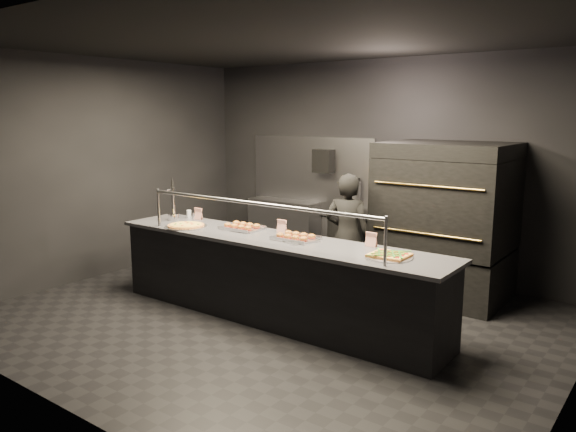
# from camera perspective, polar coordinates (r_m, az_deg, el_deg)

# --- Properties ---
(room) EXTENTS (6.04, 6.00, 3.00)m
(room) POSITION_cam_1_polar(r_m,az_deg,el_deg) (6.05, -1.47, 3.20)
(room) COLOR black
(room) RESTS_ON ground
(service_counter) EXTENTS (4.10, 0.78, 1.37)m
(service_counter) POSITION_cam_1_polar(r_m,az_deg,el_deg) (6.22, -1.54, -6.34)
(service_counter) COLOR black
(service_counter) RESTS_ON ground
(pizza_oven) EXTENTS (1.50, 1.23, 1.91)m
(pizza_oven) POSITION_cam_1_polar(r_m,az_deg,el_deg) (7.15, 15.67, -0.37)
(pizza_oven) COLOR black
(pizza_oven) RESTS_ON ground
(prep_shelf) EXTENTS (1.20, 0.35, 0.90)m
(prep_shelf) POSITION_cam_1_polar(r_m,az_deg,el_deg) (8.95, -0.42, -1.23)
(prep_shelf) COLOR #99999E
(prep_shelf) RESTS_ON ground
(towel_dispenser) EXTENTS (0.30, 0.20, 0.35)m
(towel_dispenser) POSITION_cam_1_polar(r_m,az_deg,el_deg) (8.45, 3.66, 5.60)
(towel_dispenser) COLOR black
(towel_dispenser) RESTS_ON room
(fire_extinguisher) EXTENTS (0.14, 0.14, 0.51)m
(fire_extinguisher) POSITION_cam_1_polar(r_m,az_deg,el_deg) (8.23, 6.88, 1.98)
(fire_extinguisher) COLOR #B2B2B7
(fire_extinguisher) RESTS_ON room
(beer_tap) EXTENTS (0.14, 0.21, 0.56)m
(beer_tap) POSITION_cam_1_polar(r_m,az_deg,el_deg) (7.22, -11.59, 0.82)
(beer_tap) COLOR silver
(beer_tap) RESTS_ON service_counter
(round_pizza) EXTENTS (0.50, 0.50, 0.03)m
(round_pizza) POSITION_cam_1_polar(r_m,az_deg,el_deg) (6.79, -10.33, -0.97)
(round_pizza) COLOR silver
(round_pizza) RESTS_ON service_counter
(slider_tray_a) EXTENTS (0.49, 0.38, 0.07)m
(slider_tray_a) POSITION_cam_1_polar(r_m,az_deg,el_deg) (6.57, -4.69, -1.10)
(slider_tray_a) COLOR silver
(slider_tray_a) RESTS_ON service_counter
(slider_tray_b) EXTENTS (0.54, 0.48, 0.07)m
(slider_tray_b) POSITION_cam_1_polar(r_m,az_deg,el_deg) (6.01, 0.80, -2.16)
(slider_tray_b) COLOR silver
(slider_tray_b) RESTS_ON service_counter
(square_pizza) EXTENTS (0.44, 0.44, 0.05)m
(square_pizza) POSITION_cam_1_polar(r_m,az_deg,el_deg) (5.36, 10.25, -3.98)
(square_pizza) COLOR silver
(square_pizza) RESTS_ON service_counter
(condiment_jar) EXTENTS (0.16, 0.06, 0.10)m
(condiment_jar) POSITION_cam_1_polar(r_m,az_deg,el_deg) (7.33, -9.85, 0.15)
(condiment_jar) COLOR silver
(condiment_jar) RESTS_ON service_counter
(tent_cards) EXTENTS (2.60, 0.04, 0.15)m
(tent_cards) POSITION_cam_1_polar(r_m,az_deg,el_deg) (6.40, -1.10, -0.96)
(tent_cards) COLOR white
(tent_cards) RESTS_ON service_counter
(trash_bin) EXTENTS (0.52, 0.52, 0.86)m
(trash_bin) POSITION_cam_1_polar(r_m,az_deg,el_deg) (8.15, 5.83, -2.58)
(trash_bin) COLOR black
(trash_bin) RESTS_ON ground
(worker) EXTENTS (0.65, 0.51, 1.55)m
(worker) POSITION_cam_1_polar(r_m,az_deg,el_deg) (6.90, 6.04, -2.05)
(worker) COLOR black
(worker) RESTS_ON ground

